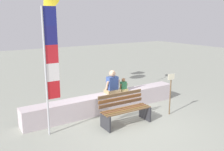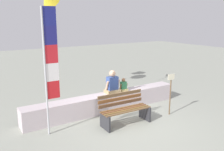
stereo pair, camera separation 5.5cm
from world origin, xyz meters
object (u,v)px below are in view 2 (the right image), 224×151
Objects in this scene: park_bench at (124,110)px; person_child at (123,86)px; sign_post at (170,91)px; person_adult at (112,84)px; flag_banner at (49,62)px.

person_child is (0.75, 1.14, 0.35)m from park_bench.
sign_post reaches higher than person_child.
person_adult reaches higher than person_child.
park_bench is 3.35× the size of person_child.
park_bench is 1.68m from sign_post.
flag_banner reaches higher than sign_post.
flag_banner is 3.86m from sign_post.
person_adult reaches higher than sign_post.
person_adult is at bearing 15.50° from flag_banner.
sign_post is at bearing -45.75° from person_adult.
person_adult is 0.47m from person_child.
person_adult is (0.30, 1.14, 0.48)m from park_bench.
person_adult is 1.89m from sign_post.
flag_banner reaches higher than person_child.
flag_banner reaches higher than person_adult.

